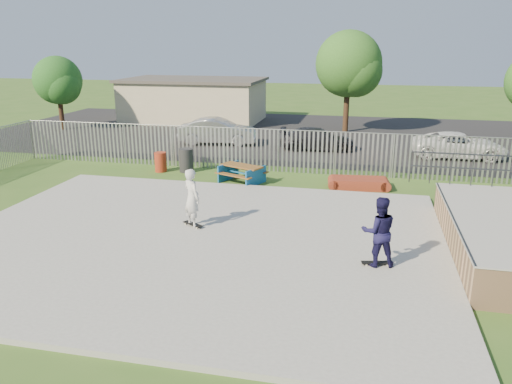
% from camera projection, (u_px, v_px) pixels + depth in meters
% --- Properties ---
extents(ground, '(120.00, 120.00, 0.00)m').
position_uv_depth(ground, '(195.00, 242.00, 15.33)').
color(ground, '#365E20').
rests_on(ground, ground).
extents(concrete_slab, '(15.00, 12.00, 0.15)m').
position_uv_depth(concrete_slab, '(195.00, 239.00, 15.31)').
color(concrete_slab, gray).
rests_on(concrete_slab, ground).
extents(fence, '(26.04, 16.02, 2.00)m').
position_uv_depth(fence, '(258.00, 175.00, 19.12)').
color(fence, gray).
rests_on(fence, ground).
extents(picnic_table, '(2.27, 2.11, 0.77)m').
position_uv_depth(picnic_table, '(242.00, 174.00, 21.64)').
color(picnic_table, brown).
rests_on(picnic_table, ground).
extents(funbox, '(2.21, 1.26, 0.42)m').
position_uv_depth(funbox, '(359.00, 183.00, 20.84)').
color(funbox, maroon).
rests_on(funbox, ground).
extents(trash_bin_red, '(0.55, 0.55, 0.92)m').
position_uv_depth(trash_bin_red, '(161.00, 162.00, 23.43)').
color(trash_bin_red, maroon).
rests_on(trash_bin_red, ground).
extents(trash_bin_grey, '(0.66, 0.66, 1.10)m').
position_uv_depth(trash_bin_grey, '(186.00, 160.00, 23.38)').
color(trash_bin_grey, '#252527').
rests_on(trash_bin_grey, ground).
extents(parking_lot, '(40.00, 18.00, 0.02)m').
position_uv_depth(parking_lot, '(289.00, 134.00, 33.08)').
color(parking_lot, black).
rests_on(parking_lot, ground).
extents(car_silver, '(4.78, 2.16, 1.52)m').
position_uv_depth(car_silver, '(218.00, 131.00, 29.55)').
color(car_silver, '#B2B3B7').
rests_on(car_silver, parking_lot).
extents(car_dark, '(4.32, 2.06, 1.22)m').
position_uv_depth(car_dark, '(317.00, 139.00, 28.03)').
color(car_dark, black).
rests_on(car_dark, parking_lot).
extents(car_white, '(4.77, 2.23, 1.32)m').
position_uv_depth(car_white, '(459.00, 145.00, 26.07)').
color(car_white, white).
rests_on(car_white, parking_lot).
extents(building, '(10.40, 6.40, 3.20)m').
position_uv_depth(building, '(194.00, 100.00, 38.00)').
color(building, beige).
rests_on(building, ground).
extents(tree_left, '(3.23, 3.23, 4.98)m').
position_uv_depth(tree_left, '(58.00, 80.00, 33.75)').
color(tree_left, '#3B2517').
rests_on(tree_left, ground).
extents(tree_mid, '(4.30, 4.30, 6.63)m').
position_uv_depth(tree_mid, '(349.00, 64.00, 32.45)').
color(tree_mid, '#3D2818').
rests_on(tree_mid, ground).
extents(skateboard_a, '(0.82, 0.36, 0.08)m').
position_uv_depth(skateboard_a, '(376.00, 263.00, 13.39)').
color(skateboard_a, black).
rests_on(skateboard_a, concrete_slab).
extents(skateboard_b, '(0.79, 0.57, 0.08)m').
position_uv_depth(skateboard_b, '(193.00, 225.00, 16.20)').
color(skateboard_b, black).
rests_on(skateboard_b, concrete_slab).
extents(skater_navy, '(1.06, 0.90, 1.91)m').
position_uv_depth(skater_navy, '(379.00, 232.00, 13.12)').
color(skater_navy, '#141239').
rests_on(skater_navy, concrete_slab).
extents(skater_white, '(0.83, 0.80, 1.91)m').
position_uv_depth(skater_white, '(192.00, 198.00, 15.94)').
color(skater_white, silver).
rests_on(skater_white, concrete_slab).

